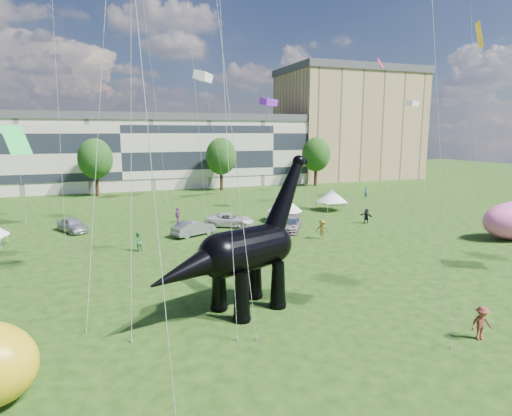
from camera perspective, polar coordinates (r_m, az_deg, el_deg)
name	(u,v)px	position (r m, az deg, el deg)	size (l,w,h in m)	color
ground	(348,329)	(22.90, 12.15, -15.49)	(220.00, 220.00, 0.00)	#16330C
terrace_row	(120,154)	(79.54, -17.71, 6.85)	(78.00, 11.00, 12.00)	beige
apartment_block	(348,127)	(97.03, 12.15, 10.55)	(28.00, 18.00, 22.00)	tan
tree_mid_left	(95,155)	(70.47, -20.67, 6.57)	(5.20, 5.20, 9.44)	#382314
tree_mid_right	(221,153)	(73.05, -4.68, 7.28)	(5.20, 5.20, 9.44)	#382314
tree_far_right	(316,152)	(79.70, 8.01, 7.44)	(5.20, 5.20, 9.44)	#382314
dinosaur_sculpture	(242,253)	(23.35, -1.87, -6.03)	(10.50, 5.51, 8.79)	black
car_silver	(72,225)	(46.31, -23.30, -2.06)	(1.72, 4.27, 1.46)	silver
car_grey	(194,228)	(41.51, -8.32, -2.67)	(1.53, 4.39, 1.45)	gray
car_white	(230,220)	(45.05, -3.49, -1.60)	(2.34, 5.08, 1.41)	silver
car_dark	(291,224)	(43.15, 4.66, -2.19)	(1.85, 4.55, 1.32)	#595960
gazebo_near	(285,204)	(47.58, 3.85, 0.50)	(5.14, 5.14, 2.72)	silver
gazebo_far	(332,196)	(54.95, 10.05, 1.61)	(3.90, 3.90, 2.66)	white
visitors	(255,234)	(38.13, -0.15, -3.50)	(53.95, 40.18, 1.88)	black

